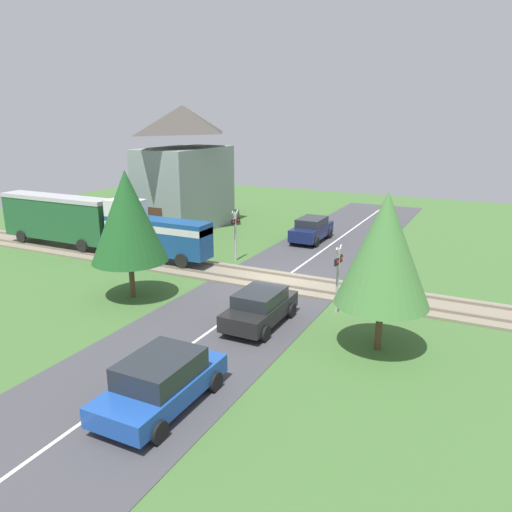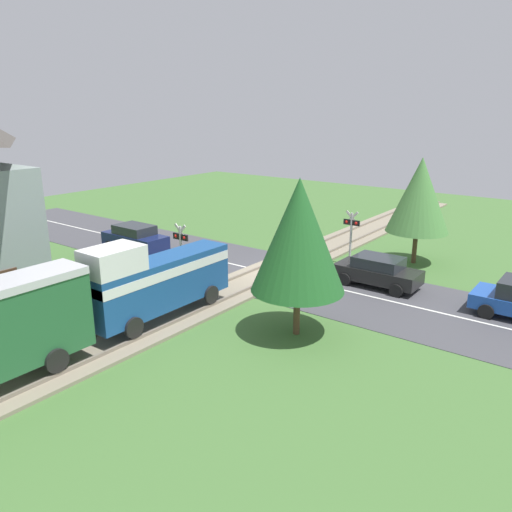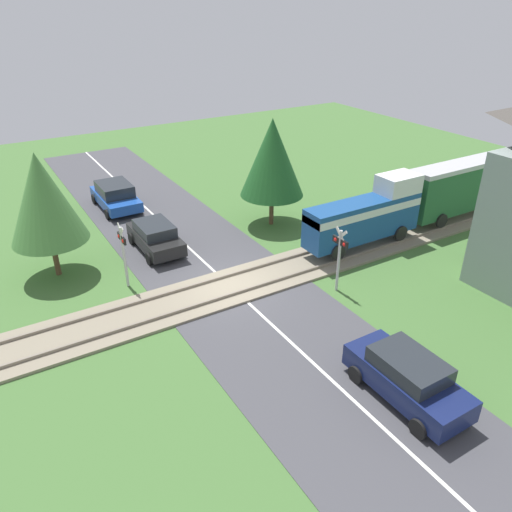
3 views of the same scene
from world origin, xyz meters
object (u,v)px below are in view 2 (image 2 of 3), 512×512
crossing_signal_west_approach (351,230)px  crossing_signal_east_approach (181,246)px  train (56,311)px  car_near_crossing (378,271)px  pedestrian_by_station (15,313)px  car_far_side (135,238)px

crossing_signal_west_approach → crossing_signal_east_approach: 8.93m
train → car_near_crossing: 13.99m
train → pedestrian_by_station: (3.42, -0.34, -1.06)m
car_near_crossing → crossing_signal_east_approach: size_ratio=1.33×
pedestrian_by_station → train: bearing=174.3°
crossing_signal_west_approach → pedestrian_by_station: 16.10m
car_far_side → car_near_crossing: bearing=-168.0°
crossing_signal_west_approach → crossing_signal_east_approach: (4.90, 7.46, 0.00)m
car_far_side → crossing_signal_west_approach: size_ratio=1.40×
pedestrian_by_station → crossing_signal_west_approach: bearing=-111.4°
crossing_signal_east_approach → pedestrian_by_station: (0.97, 7.50, -1.05)m
train → crossing_signal_east_approach: 8.22m
crossing_signal_west_approach → pedestrian_by_station: crossing_signal_west_approach is taller
car_near_crossing → crossing_signal_east_approach: 9.15m
car_near_crossing → crossing_signal_west_approach: 3.61m
car_near_crossing → pedestrian_by_station: pedestrian_by_station is taller
crossing_signal_west_approach → train: bearing=80.9°
car_far_side → crossing_signal_east_approach: (-6.08, 2.29, 1.04)m
car_far_side → crossing_signal_west_approach: 12.18m
crossing_signal_east_approach → pedestrian_by_station: crossing_signal_east_approach is taller
car_far_side → crossing_signal_east_approach: size_ratio=1.40×
train → crossing_signal_west_approach: size_ratio=5.07×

